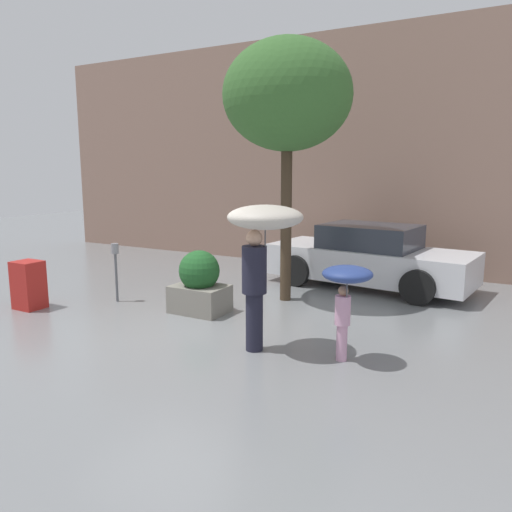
# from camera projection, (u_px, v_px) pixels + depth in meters

# --- Properties ---
(ground_plane) EXTENTS (40.00, 40.00, 0.00)m
(ground_plane) POSITION_uv_depth(u_px,v_px,m) (171.00, 331.00, 8.06)
(ground_plane) COLOR slate
(building_facade) EXTENTS (18.00, 0.30, 6.00)m
(building_facade) POSITION_uv_depth(u_px,v_px,m) (324.00, 153.00, 13.12)
(building_facade) COLOR #8C6B5B
(building_facade) RESTS_ON ground
(planter_box) EXTENTS (0.99, 0.74, 1.15)m
(planter_box) POSITION_uv_depth(u_px,v_px,m) (200.00, 284.00, 9.04)
(planter_box) COLOR gray
(planter_box) RESTS_ON ground
(person_adult) EXTENTS (1.05, 1.05, 2.10)m
(person_adult) POSITION_uv_depth(u_px,v_px,m) (262.00, 237.00, 6.91)
(person_adult) COLOR #1E1E2D
(person_adult) RESTS_ON ground
(person_child) EXTENTS (0.67, 0.67, 1.34)m
(person_child) POSITION_uv_depth(u_px,v_px,m) (346.00, 286.00, 6.59)
(person_child) COLOR #D199B7
(person_child) RESTS_ON ground
(parked_car_near) EXTENTS (4.56, 2.29, 1.38)m
(parked_car_near) POSITION_uv_depth(u_px,v_px,m) (369.00, 258.00, 10.99)
(parked_car_near) COLOR silver
(parked_car_near) RESTS_ON ground
(street_tree) EXTENTS (2.44, 2.44, 4.98)m
(street_tree) POSITION_uv_depth(u_px,v_px,m) (287.00, 97.00, 9.32)
(street_tree) COLOR #423323
(street_tree) RESTS_ON ground
(parking_meter) EXTENTS (0.14, 0.14, 1.16)m
(parking_meter) POSITION_uv_depth(u_px,v_px,m) (115.00, 260.00, 9.72)
(parking_meter) COLOR #595B60
(parking_meter) RESTS_ON ground
(newspaper_box) EXTENTS (0.50, 0.44, 0.90)m
(newspaper_box) POSITION_uv_depth(u_px,v_px,m) (29.00, 285.00, 9.31)
(newspaper_box) COLOR #B2231E
(newspaper_box) RESTS_ON ground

